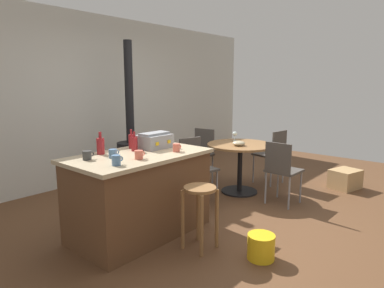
% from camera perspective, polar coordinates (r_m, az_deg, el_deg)
% --- Properties ---
extents(ground_plane, '(8.80, 8.80, 0.00)m').
position_cam_1_polar(ground_plane, '(4.34, 3.89, -11.57)').
color(ground_plane, brown).
extents(back_wall, '(8.00, 0.10, 2.70)m').
position_cam_1_polar(back_wall, '(5.86, -15.96, 7.32)').
color(back_wall, beige).
rests_on(back_wall, ground_plane).
extents(kitchen_island, '(1.48, 0.85, 0.88)m').
position_cam_1_polar(kitchen_island, '(3.69, -8.80, -8.32)').
color(kitchen_island, brown).
rests_on(kitchen_island, ground_plane).
extents(wooden_stool, '(0.32, 0.32, 0.63)m').
position_cam_1_polar(wooden_stool, '(3.32, 1.34, -10.11)').
color(wooden_stool, olive).
rests_on(wooden_stool, ground_plane).
extents(dining_table, '(0.97, 0.97, 0.73)m').
position_cam_1_polar(dining_table, '(5.02, 8.13, -1.93)').
color(dining_table, black).
rests_on(dining_table, ground_plane).
extents(folding_chair_near, '(0.44, 0.44, 0.88)m').
position_cam_1_polar(folding_chair_near, '(5.43, 1.42, -1.26)').
color(folding_chair_near, '#47423D').
rests_on(folding_chair_near, ground_plane).
extents(folding_chair_far, '(0.47, 0.47, 0.88)m').
position_cam_1_polar(folding_chair_far, '(4.54, 0.63, -3.55)').
color(folding_chair_far, '#47423D').
rests_on(folding_chair_far, ground_plane).
extents(folding_chair_left, '(0.41, 0.41, 0.86)m').
position_cam_1_polar(folding_chair_left, '(4.62, 14.91, -3.93)').
color(folding_chair_left, '#47423D').
rests_on(folding_chair_left, ground_plane).
extents(folding_chair_right, '(0.45, 0.45, 0.87)m').
position_cam_1_polar(folding_chair_right, '(5.55, 13.46, -1.35)').
color(folding_chair_right, '#47423D').
rests_on(folding_chair_right, ground_plane).
extents(wood_stove, '(0.44, 0.45, 2.25)m').
position_cam_1_polar(wood_stove, '(5.50, -10.26, -1.15)').
color(wood_stove, black).
rests_on(wood_stove, ground_plane).
extents(toolbox, '(0.36, 0.28, 0.18)m').
position_cam_1_polar(toolbox, '(3.86, -6.34, 0.57)').
color(toolbox, gray).
rests_on(toolbox, kitchen_island).
extents(bottle_0, '(0.08, 0.08, 0.23)m').
position_cam_1_polar(bottle_0, '(3.63, -15.20, -0.26)').
color(bottle_0, maroon).
rests_on(bottle_0, kitchen_island).
extents(bottle_1, '(0.07, 0.07, 0.21)m').
position_cam_1_polar(bottle_1, '(3.72, -9.71, 0.09)').
color(bottle_1, maroon).
rests_on(bottle_1, kitchen_island).
extents(bottle_2, '(0.06, 0.06, 0.22)m').
position_cam_1_polar(bottle_2, '(3.87, -10.21, 0.49)').
color(bottle_2, maroon).
rests_on(bottle_2, kitchen_island).
extents(cup_0, '(0.11, 0.08, 0.09)m').
position_cam_1_polar(cup_0, '(3.64, -2.63, -0.62)').
color(cup_0, '#DB6651').
rests_on(cup_0, kitchen_island).
extents(cup_1, '(0.12, 0.08, 0.09)m').
position_cam_1_polar(cup_1, '(3.42, -13.19, -1.57)').
color(cup_1, '#4C7099').
rests_on(cup_1, kitchen_island).
extents(cup_2, '(0.12, 0.08, 0.09)m').
position_cam_1_polar(cup_2, '(3.11, -12.66, -2.69)').
color(cup_2, '#4C7099').
rests_on(cup_2, kitchen_island).
extents(cup_3, '(0.12, 0.08, 0.09)m').
position_cam_1_polar(cup_3, '(3.40, -17.29, -1.84)').
color(cup_3, '#383838').
rests_on(cup_3, kitchen_island).
extents(cup_4, '(0.12, 0.08, 0.09)m').
position_cam_1_polar(cup_4, '(3.32, -8.94, -1.81)').
color(cup_4, '#DB6651').
rests_on(cup_4, kitchen_island).
extents(wine_glass, '(0.07, 0.07, 0.14)m').
position_cam_1_polar(wine_glass, '(5.23, 7.24, 1.70)').
color(wine_glass, silver).
rests_on(wine_glass, dining_table).
extents(serving_bowl, '(0.18, 0.18, 0.07)m').
position_cam_1_polar(serving_bowl, '(4.83, 7.90, 0.12)').
color(serving_bowl, tan).
rests_on(serving_bowl, dining_table).
extents(cardboard_box, '(0.51, 0.44, 0.29)m').
position_cam_1_polar(cardboard_box, '(5.76, 24.45, -5.40)').
color(cardboard_box, tan).
rests_on(cardboard_box, ground_plane).
extents(plastic_bucket, '(0.25, 0.25, 0.24)m').
position_cam_1_polar(plastic_bucket, '(3.33, 11.58, -16.64)').
color(plastic_bucket, yellow).
rests_on(plastic_bucket, ground_plane).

